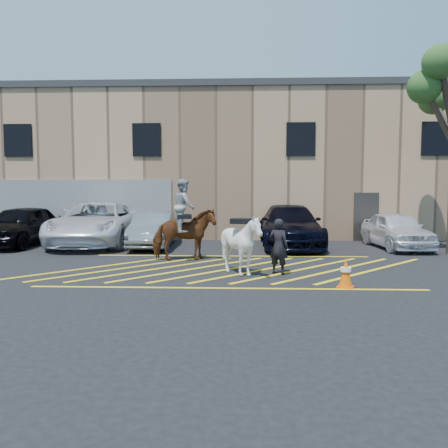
{
  "coord_description": "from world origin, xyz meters",
  "views": [
    {
      "loc": [
        0.34,
        -13.04,
        2.37
      ],
      "look_at": [
        -0.19,
        0.2,
        1.3
      ],
      "focal_mm": 35.0,
      "sensor_mm": 36.0,
      "label": 1
    }
  ],
  "objects_px": {
    "car_black_suv": "(21,225)",
    "mounted_bay": "(184,228)",
    "traffic_cone": "(346,273)",
    "car_blue_suv": "(289,226)",
    "handler": "(279,246)",
    "car_white_suv": "(396,230)",
    "saddled_white": "(241,245)",
    "car_white_pickup": "(98,223)",
    "car_silver_sedan": "(153,229)"
  },
  "relations": [
    {
      "from": "car_white_suv",
      "to": "car_blue_suv",
      "type": "bearing_deg",
      "value": 170.53
    },
    {
      "from": "car_white_pickup",
      "to": "saddled_white",
      "type": "xyz_separation_m",
      "value": [
        6.1,
        -6.33,
        -0.06
      ]
    },
    {
      "from": "handler",
      "to": "saddled_white",
      "type": "distance_m",
      "value": 1.05
    },
    {
      "from": "car_silver_sedan",
      "to": "mounted_bay",
      "type": "distance_m",
      "value": 3.75
    },
    {
      "from": "car_white_suv",
      "to": "saddled_white",
      "type": "relative_size",
      "value": 2.48
    },
    {
      "from": "car_black_suv",
      "to": "traffic_cone",
      "type": "height_order",
      "value": "car_black_suv"
    },
    {
      "from": "mounted_bay",
      "to": "traffic_cone",
      "type": "xyz_separation_m",
      "value": [
        4.4,
        -3.82,
        -0.72
      ]
    },
    {
      "from": "saddled_white",
      "to": "traffic_cone",
      "type": "distance_m",
      "value": 2.94
    },
    {
      "from": "car_white_suv",
      "to": "handler",
      "type": "xyz_separation_m",
      "value": [
        -5.15,
        -5.56,
        0.05
      ]
    },
    {
      "from": "car_black_suv",
      "to": "car_white_suv",
      "type": "distance_m",
      "value": 15.4
    },
    {
      "from": "saddled_white",
      "to": "mounted_bay",
      "type": "bearing_deg",
      "value": 128.51
    },
    {
      "from": "traffic_cone",
      "to": "handler",
      "type": "bearing_deg",
      "value": 132.93
    },
    {
      "from": "car_white_suv",
      "to": "saddled_white",
      "type": "xyz_separation_m",
      "value": [
        -6.18,
        -5.71,
        0.11
      ]
    },
    {
      "from": "car_blue_suv",
      "to": "handler",
      "type": "relative_size",
      "value": 3.74
    },
    {
      "from": "car_white_suv",
      "to": "traffic_cone",
      "type": "distance_m",
      "value": 8.04
    },
    {
      "from": "car_black_suv",
      "to": "car_white_pickup",
      "type": "xyz_separation_m",
      "value": [
        3.12,
        0.4,
        0.06
      ]
    },
    {
      "from": "car_silver_sedan",
      "to": "traffic_cone",
      "type": "distance_m",
      "value": 9.4
    },
    {
      "from": "car_white_pickup",
      "to": "handler",
      "type": "xyz_separation_m",
      "value": [
        7.13,
        -6.18,
        -0.12
      ]
    },
    {
      "from": "handler",
      "to": "car_blue_suv",
      "type": "bearing_deg",
      "value": -69.68
    },
    {
      "from": "car_black_suv",
      "to": "mounted_bay",
      "type": "bearing_deg",
      "value": -24.3
    },
    {
      "from": "handler",
      "to": "saddled_white",
      "type": "height_order",
      "value": "saddled_white"
    },
    {
      "from": "car_black_suv",
      "to": "car_silver_sedan",
      "type": "distance_m",
      "value": 5.63
    },
    {
      "from": "car_white_pickup",
      "to": "car_blue_suv",
      "type": "distance_m",
      "value": 8.09
    },
    {
      "from": "car_silver_sedan",
      "to": "car_blue_suv",
      "type": "xyz_separation_m",
      "value": [
        5.58,
        0.47,
        0.13
      ]
    },
    {
      "from": "traffic_cone",
      "to": "car_white_suv",
      "type": "bearing_deg",
      "value": 62.83
    },
    {
      "from": "car_black_suv",
      "to": "car_blue_suv",
      "type": "distance_m",
      "value": 11.21
    },
    {
      "from": "car_silver_sedan",
      "to": "saddled_white",
      "type": "distance_m",
      "value": 6.74
    },
    {
      "from": "car_blue_suv",
      "to": "car_white_suv",
      "type": "distance_m",
      "value": 4.22
    },
    {
      "from": "mounted_bay",
      "to": "traffic_cone",
      "type": "height_order",
      "value": "mounted_bay"
    },
    {
      "from": "car_black_suv",
      "to": "traffic_cone",
      "type": "bearing_deg",
      "value": -30.59
    },
    {
      "from": "car_black_suv",
      "to": "car_white_pickup",
      "type": "bearing_deg",
      "value": 8.9
    },
    {
      "from": "handler",
      "to": "mounted_bay",
      "type": "height_order",
      "value": "mounted_bay"
    },
    {
      "from": "car_silver_sedan",
      "to": "saddled_white",
      "type": "height_order",
      "value": "saddled_white"
    },
    {
      "from": "car_blue_suv",
      "to": "car_silver_sedan",
      "type": "bearing_deg",
      "value": -175.05
    },
    {
      "from": "car_white_pickup",
      "to": "mounted_bay",
      "type": "relative_size",
      "value": 2.41
    },
    {
      "from": "car_black_suv",
      "to": "saddled_white",
      "type": "xyz_separation_m",
      "value": [
        9.22,
        -5.93,
        0.01
      ]
    },
    {
      "from": "handler",
      "to": "traffic_cone",
      "type": "bearing_deg",
      "value": 162.27
    },
    {
      "from": "handler",
      "to": "mounted_bay",
      "type": "bearing_deg",
      "value": -7.96
    },
    {
      "from": "handler",
      "to": "saddled_white",
      "type": "xyz_separation_m",
      "value": [
        -1.03,
        -0.15,
        0.07
      ]
    },
    {
      "from": "car_silver_sedan",
      "to": "mounted_bay",
      "type": "relative_size",
      "value": 1.61
    },
    {
      "from": "car_blue_suv",
      "to": "car_white_pickup",
      "type": "bearing_deg",
      "value": 178.97
    },
    {
      "from": "car_white_suv",
      "to": "car_white_pickup",
      "type": "bearing_deg",
      "value": 173.91
    },
    {
      "from": "handler",
      "to": "saddled_white",
      "type": "bearing_deg",
      "value": 37.49
    },
    {
      "from": "saddled_white",
      "to": "traffic_cone",
      "type": "bearing_deg",
      "value": -29.84
    },
    {
      "from": "car_blue_suv",
      "to": "traffic_cone",
      "type": "distance_m",
      "value": 7.64
    },
    {
      "from": "car_white_pickup",
      "to": "car_silver_sedan",
      "type": "relative_size",
      "value": 1.5
    },
    {
      "from": "car_white_pickup",
      "to": "car_white_suv",
      "type": "relative_size",
      "value": 1.51
    },
    {
      "from": "traffic_cone",
      "to": "car_black_suv",
      "type": "bearing_deg",
      "value": 147.87
    },
    {
      "from": "car_silver_sedan",
      "to": "handler",
      "type": "height_order",
      "value": "handler"
    },
    {
      "from": "car_black_suv",
      "to": "mounted_bay",
      "type": "distance_m",
      "value": 8.15
    }
  ]
}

